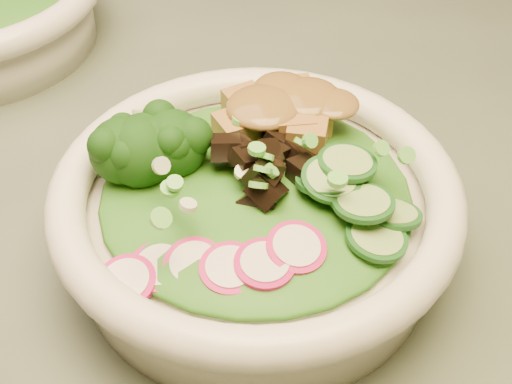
{
  "coord_description": "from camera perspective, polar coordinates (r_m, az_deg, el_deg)",
  "views": [
    {
      "loc": [
        -0.27,
        -0.35,
        1.1
      ],
      "look_at": [
        -0.22,
        -0.04,
        0.81
      ],
      "focal_mm": 50.0,
      "sensor_mm": 36.0,
      "label": 1
    }
  ],
  "objects": [
    {
      "name": "dining_table",
      "position": [
        0.64,
        18.99,
        -6.49
      ],
      "size": [
        1.2,
        0.8,
        0.75
      ],
      "color": "black",
      "rests_on": "ground"
    },
    {
      "name": "salad_bowl",
      "position": [
        0.45,
        -0.0,
        -1.79
      ],
      "size": [
        0.25,
        0.25,
        0.07
      ],
      "rotation": [
        0.0,
        0.0,
        -0.2
      ],
      "color": "silver",
      "rests_on": "dining_table"
    },
    {
      "name": "scallion_garnish",
      "position": [
        0.42,
        -0.0,
        2.32
      ],
      "size": [
        0.18,
        0.18,
        0.02
      ],
      "primitive_type": null,
      "color": "#60C144",
      "rests_on": "salad_bowl"
    },
    {
      "name": "radish_slices",
      "position": [
        0.39,
        -2.18,
        -5.63
      ],
      "size": [
        0.11,
        0.06,
        0.02
      ],
      "primitive_type": null,
      "rotation": [
        0.0,
        0.0,
        -0.2
      ],
      "color": "#B70E58",
      "rests_on": "salad_bowl"
    },
    {
      "name": "broccoli_florets",
      "position": [
        0.44,
        -7.48,
        2.77
      ],
      "size": [
        0.09,
        0.08,
        0.04
      ],
      "primitive_type": null,
      "rotation": [
        0.0,
        0.0,
        -0.2
      ],
      "color": "black",
      "rests_on": "salad_bowl"
    },
    {
      "name": "mushroom_heap",
      "position": [
        0.43,
        0.42,
        2.32
      ],
      "size": [
        0.08,
        0.08,
        0.04
      ],
      "primitive_type": null,
      "rotation": [
        0.0,
        0.0,
        -0.2
      ],
      "color": "black",
      "rests_on": "salad_bowl"
    },
    {
      "name": "lettuce_bed",
      "position": [
        0.43,
        -0.0,
        0.1
      ],
      "size": [
        0.19,
        0.19,
        0.02
      ],
      "primitive_type": "ellipsoid",
      "color": "#1D5512",
      "rests_on": "salad_bowl"
    },
    {
      "name": "tofu_cubes",
      "position": [
        0.47,
        2.21,
        5.76
      ],
      "size": [
        0.09,
        0.07,
        0.03
      ],
      "primitive_type": null,
      "rotation": [
        0.0,
        0.0,
        -0.2
      ],
      "color": "olive",
      "rests_on": "salad_bowl"
    },
    {
      "name": "cucumber_slices",
      "position": [
        0.42,
        8.05,
        -0.51
      ],
      "size": [
        0.08,
        0.08,
        0.03
      ],
      "primitive_type": null,
      "rotation": [
        0.0,
        0.0,
        -0.2
      ],
      "color": "#98C26B",
      "rests_on": "salad_bowl"
    },
    {
      "name": "peanut_sauce",
      "position": [
        0.46,
        2.25,
        6.97
      ],
      "size": [
        0.07,
        0.05,
        0.01
      ],
      "primitive_type": "ellipsoid",
      "color": "brown",
      "rests_on": "tofu_cubes"
    }
  ]
}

